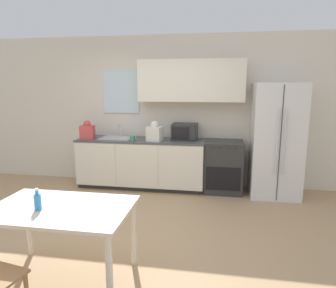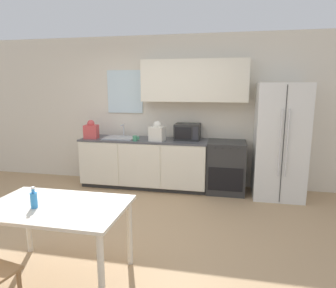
{
  "view_description": "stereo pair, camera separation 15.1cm",
  "coord_description": "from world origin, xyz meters",
  "px_view_note": "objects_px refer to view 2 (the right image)",
  "views": [
    {
      "loc": [
        1.09,
        -3.32,
        1.8
      ],
      "look_at": [
        0.45,
        0.52,
        1.05
      ],
      "focal_mm": 32.0,
      "sensor_mm": 36.0,
      "label": 1
    },
    {
      "loc": [
        1.24,
        -3.29,
        1.8
      ],
      "look_at": [
        0.45,
        0.52,
        1.05
      ],
      "focal_mm": 32.0,
      "sensor_mm": 36.0,
      "label": 2
    }
  ],
  "objects_px": {
    "dining_table": "(57,215)",
    "microwave": "(188,132)",
    "refrigerator": "(280,141)",
    "drink_bottle": "(34,199)",
    "oven_range": "(226,167)",
    "coffee_mug": "(135,138)"
  },
  "relations": [
    {
      "from": "oven_range",
      "to": "drink_bottle",
      "type": "xyz_separation_m",
      "value": [
        -1.66,
        -2.84,
        0.36
      ]
    },
    {
      "from": "oven_range",
      "to": "dining_table",
      "type": "distance_m",
      "value": 3.14
    },
    {
      "from": "refrigerator",
      "to": "dining_table",
      "type": "distance_m",
      "value": 3.59
    },
    {
      "from": "oven_range",
      "to": "refrigerator",
      "type": "bearing_deg",
      "value": -3.37
    },
    {
      "from": "refrigerator",
      "to": "drink_bottle",
      "type": "distance_m",
      "value": 3.75
    },
    {
      "from": "refrigerator",
      "to": "drink_bottle",
      "type": "bearing_deg",
      "value": -131.85
    },
    {
      "from": "refrigerator",
      "to": "oven_range",
      "type": "bearing_deg",
      "value": 176.63
    },
    {
      "from": "microwave",
      "to": "drink_bottle",
      "type": "height_order",
      "value": "microwave"
    },
    {
      "from": "dining_table",
      "to": "microwave",
      "type": "bearing_deg",
      "value": 73.92
    },
    {
      "from": "oven_range",
      "to": "dining_table",
      "type": "bearing_deg",
      "value": -118.66
    },
    {
      "from": "refrigerator",
      "to": "microwave",
      "type": "bearing_deg",
      "value": 175.07
    },
    {
      "from": "microwave",
      "to": "oven_range",
      "type": "bearing_deg",
      "value": -6.82
    },
    {
      "from": "oven_range",
      "to": "drink_bottle",
      "type": "relative_size",
      "value": 4.48
    },
    {
      "from": "oven_range",
      "to": "microwave",
      "type": "bearing_deg",
      "value": 173.18
    },
    {
      "from": "microwave",
      "to": "dining_table",
      "type": "xyz_separation_m",
      "value": [
        -0.82,
        -2.83,
        -0.39
      ]
    },
    {
      "from": "dining_table",
      "to": "drink_bottle",
      "type": "relative_size",
      "value": 6.52
    },
    {
      "from": "coffee_mug",
      "to": "dining_table",
      "type": "height_order",
      "value": "coffee_mug"
    },
    {
      "from": "refrigerator",
      "to": "dining_table",
      "type": "height_order",
      "value": "refrigerator"
    },
    {
      "from": "oven_range",
      "to": "drink_bottle",
      "type": "bearing_deg",
      "value": -120.35
    },
    {
      "from": "dining_table",
      "to": "drink_bottle",
      "type": "bearing_deg",
      "value": -151.14
    },
    {
      "from": "oven_range",
      "to": "dining_table",
      "type": "height_order",
      "value": "oven_range"
    },
    {
      "from": "microwave",
      "to": "drink_bottle",
      "type": "relative_size",
      "value": 2.23
    }
  ]
}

